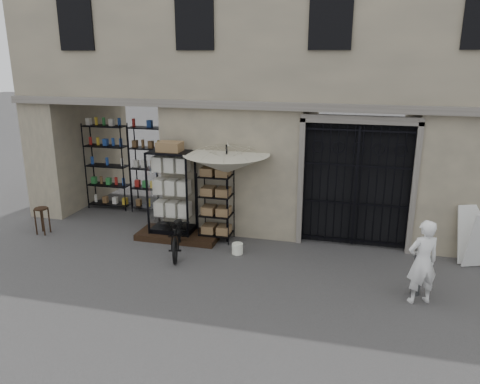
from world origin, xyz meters
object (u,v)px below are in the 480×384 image
(white_bucket, at_px, (237,249))
(easel_sign, at_px, (476,237))
(wire_rack, at_px, (216,207))
(steel_bollard, at_px, (417,272))
(market_umbrella, at_px, (226,159))
(display_cabinet, at_px, (172,196))
(shopkeeper, at_px, (418,302))
(wooden_stool, at_px, (42,220))
(bicycle, at_px, (179,252))

(white_bucket, height_order, easel_sign, easel_sign)
(wire_rack, distance_m, white_bucket, 1.23)
(wire_rack, relative_size, steel_bollard, 1.89)
(white_bucket, xyz_separation_m, steel_bollard, (3.74, -0.97, 0.33))
(wire_rack, bearing_deg, market_umbrella, -35.94)
(display_cabinet, height_order, shopkeeper, display_cabinet)
(white_bucket, height_order, wooden_stool, wooden_stool)
(market_umbrella, bearing_deg, display_cabinet, -178.72)
(bicycle, bearing_deg, wire_rack, 41.92)
(market_umbrella, relative_size, bicycle, 1.62)
(wire_rack, height_order, wooden_stool, wire_rack)
(display_cabinet, xyz_separation_m, steel_bollard, (5.54, -1.57, -0.60))
(wire_rack, distance_m, wooden_stool, 4.45)
(display_cabinet, xyz_separation_m, white_bucket, (1.80, -0.59, -0.93))
(wire_rack, relative_size, market_umbrella, 0.60)
(white_bucket, bearing_deg, easel_sign, 7.47)
(wire_rack, xyz_separation_m, bicycle, (-0.61, -0.98, -0.84))
(easel_sign, bearing_deg, steel_bollard, -150.28)
(easel_sign, bearing_deg, bicycle, 166.99)
(market_umbrella, bearing_deg, easel_sign, 0.41)
(white_bucket, relative_size, steel_bollard, 0.28)
(white_bucket, bearing_deg, bicycle, -168.17)
(steel_bollard, bearing_deg, market_umbrella, 158.99)
(shopkeeper, height_order, easel_sign, easel_sign)
(wire_rack, relative_size, easel_sign, 1.37)
(wire_rack, bearing_deg, shopkeeper, -45.07)
(white_bucket, bearing_deg, shopkeeper, -18.45)
(wire_rack, distance_m, steel_bollard, 4.77)
(display_cabinet, bearing_deg, steel_bollard, -39.07)
(wire_rack, distance_m, market_umbrella, 1.26)
(market_umbrella, bearing_deg, white_bucket, -55.91)
(wire_rack, relative_size, shopkeeper, 1.08)
(display_cabinet, height_order, market_umbrella, market_umbrella)
(bicycle, distance_m, steel_bollard, 5.13)
(white_bucket, relative_size, shopkeeper, 0.16)
(shopkeeper, bearing_deg, market_umbrella, -47.93)
(display_cabinet, xyz_separation_m, shopkeeper, (5.57, -1.85, -1.06))
(bicycle, relative_size, wooden_stool, 2.59)
(wooden_stool, height_order, shopkeeper, wooden_stool)
(bicycle, bearing_deg, display_cabinet, 102.65)
(bicycle, bearing_deg, white_bucket, -4.41)
(easel_sign, bearing_deg, wire_rack, 158.25)
(wooden_stool, bearing_deg, steel_bollard, -6.17)
(display_cabinet, height_order, easel_sign, display_cabinet)
(wooden_stool, relative_size, shopkeeper, 0.43)
(shopkeeper, bearing_deg, bicycle, -34.65)
(market_umbrella, distance_m, bicycle, 2.42)
(wooden_stool, bearing_deg, white_bucket, 0.24)
(easel_sign, bearing_deg, wooden_stool, 162.47)
(white_bucket, height_order, steel_bollard, steel_bollard)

